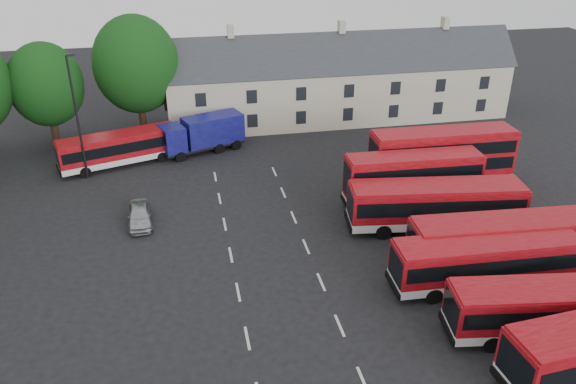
# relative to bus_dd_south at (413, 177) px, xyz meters

# --- Properties ---
(ground) EXTENTS (140.00, 140.00, 0.00)m
(ground) POSITION_rel_bus_dd_south_xyz_m (-13.98, -10.17, -2.33)
(ground) COLOR black
(ground) RESTS_ON ground
(lane_markings) EXTENTS (5.15, 33.80, 0.01)m
(lane_markings) POSITION_rel_bus_dd_south_xyz_m (-11.48, -8.17, -2.33)
(lane_markings) COLOR beige
(lane_markings) RESTS_ON ground
(terrace_houses) EXTENTS (35.70, 7.13, 10.06)m
(terrace_houses) POSITION_rel_bus_dd_south_xyz_m (0.02, 19.83, 1.53)
(terrace_houses) COLOR beige
(terrace_houses) RESTS_ON ground
(bus_row_b) EXTENTS (10.98, 3.93, 3.04)m
(bus_row_b) POSITION_rel_bus_dd_south_xyz_m (1.52, -14.96, -0.51)
(bus_row_b) COLOR silver
(bus_row_b) RESTS_ON ground
(bus_row_c) EXTENTS (11.09, 2.99, 3.11)m
(bus_row_c) POSITION_rel_bus_dd_south_xyz_m (0.29, -10.37, -0.46)
(bus_row_c) COLOR silver
(bus_row_c) RESTS_ON ground
(bus_row_d) EXTENTS (11.53, 3.40, 3.22)m
(bus_row_d) POSITION_rel_bus_dd_south_xyz_m (2.35, -8.53, -0.40)
(bus_row_d) COLOR silver
(bus_row_d) RESTS_ON ground
(bus_row_e) EXTENTS (12.15, 4.26, 3.36)m
(bus_row_e) POSITION_rel_bus_dd_south_xyz_m (0.27, -3.53, -0.31)
(bus_row_e) COLOR silver
(bus_row_e) RESTS_ON ground
(bus_dd_south) EXTENTS (10.07, 2.70, 4.10)m
(bus_dd_south) POSITION_rel_bus_dd_south_xyz_m (0.00, 0.00, 0.00)
(bus_dd_south) COLOR silver
(bus_dd_south) RESTS_ON ground
(bus_dd_north) EXTENTS (11.41, 2.91, 4.65)m
(bus_dd_north) POSITION_rel_bus_dd_south_xyz_m (3.57, 2.79, 0.32)
(bus_dd_north) COLOR silver
(bus_dd_north) RESTS_ON ground
(bus_north) EXTENTS (10.43, 5.30, 2.88)m
(bus_north) POSITION_rel_bus_dd_south_xyz_m (-21.71, 11.81, -0.60)
(bus_north) COLOR silver
(bus_north) RESTS_ON ground
(box_truck) EXTENTS (7.82, 4.67, 3.27)m
(box_truck) POSITION_rel_bus_dd_south_xyz_m (-14.47, 13.41, -0.50)
(box_truck) COLOR black
(box_truck) RESTS_ON ground
(silver_car) EXTENTS (1.83, 4.11, 1.37)m
(silver_car) POSITION_rel_bus_dd_south_xyz_m (-19.82, 1.09, -1.65)
(silver_car) COLOR #ADB0B5
(silver_car) RESTS_ON ground
(lamppost) EXTENTS (0.71, 0.38, 10.25)m
(lamppost) POSITION_rel_bus_dd_south_xyz_m (-24.33, 9.67, 3.14)
(lamppost) COLOR black
(lamppost) RESTS_ON ground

